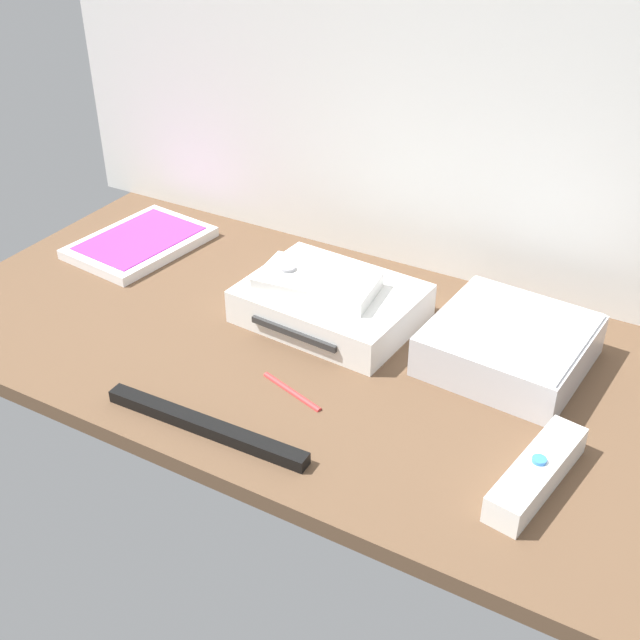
# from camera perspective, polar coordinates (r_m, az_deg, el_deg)

# --- Properties ---
(ground_plane) EXTENTS (1.00, 0.48, 0.02)m
(ground_plane) POSITION_cam_1_polar(r_m,az_deg,el_deg) (0.98, 0.00, -2.45)
(ground_plane) COLOR brown
(ground_plane) RESTS_ON ground
(back_wall) EXTENTS (1.10, 0.01, 0.64)m
(back_wall) POSITION_cam_1_polar(r_m,az_deg,el_deg) (1.05, 7.07, 19.53)
(back_wall) COLOR silver
(back_wall) RESTS_ON ground
(game_console) EXTENTS (0.22, 0.18, 0.04)m
(game_console) POSITION_cam_1_polar(r_m,az_deg,el_deg) (1.02, 0.78, 1.17)
(game_console) COLOR white
(game_console) RESTS_ON ground_plane
(mini_computer) EXTENTS (0.18, 0.18, 0.05)m
(mini_computer) POSITION_cam_1_polar(r_m,az_deg,el_deg) (0.96, 13.07, -1.68)
(mini_computer) COLOR silver
(mini_computer) RESTS_ON ground_plane
(game_case) EXTENTS (0.16, 0.20, 0.02)m
(game_case) POSITION_cam_1_polar(r_m,az_deg,el_deg) (1.22, -12.45, 5.31)
(game_case) COLOR white
(game_case) RESTS_ON ground_plane
(remote_wand) EXTENTS (0.06, 0.15, 0.03)m
(remote_wand) POSITION_cam_1_polar(r_m,az_deg,el_deg) (0.81, 14.90, -10.31)
(remote_wand) COLOR white
(remote_wand) RESTS_ON ground_plane
(remote_classic_pad) EXTENTS (0.15, 0.10, 0.02)m
(remote_classic_pad) POSITION_cam_1_polar(r_m,az_deg,el_deg) (1.00, -0.20, 2.62)
(remote_classic_pad) COLOR white
(remote_classic_pad) RESTS_ON game_console
(sensor_bar) EXTENTS (0.24, 0.02, 0.01)m
(sensor_bar) POSITION_cam_1_polar(r_m,az_deg,el_deg) (0.86, -8.03, -7.34)
(sensor_bar) COLOR black
(sensor_bar) RESTS_ON ground_plane
(stylus_pen) EXTENTS (0.09, 0.03, 0.01)m
(stylus_pen) POSITION_cam_1_polar(r_m,az_deg,el_deg) (0.91, -1.97, -4.89)
(stylus_pen) COLOR red
(stylus_pen) RESTS_ON ground_plane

